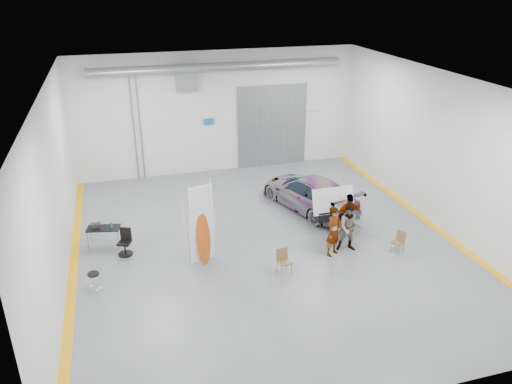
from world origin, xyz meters
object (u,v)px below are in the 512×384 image
object	(u,v)px
office_chair	(124,243)
work_table	(101,228)
person_b	(350,227)
person_c	(349,215)
folding_chair_near	(284,266)
shop_stool	(95,283)
person_a	(334,231)
surfboard_display	(201,232)
folding_chair_far	(397,246)
sedan_car	(309,193)

from	to	relation	value
office_chair	work_table	bearing A→B (deg)	155.83
person_b	person_c	world-z (taller)	person_b
folding_chair_near	office_chair	bearing A→B (deg)	142.47
person_c	shop_stool	distance (m)	9.38
shop_stool	folding_chair_near	bearing A→B (deg)	-5.37
person_a	folding_chair_near	world-z (taller)	person_a
person_b	surfboard_display	world-z (taller)	surfboard_display
office_chair	shop_stool	bearing A→B (deg)	-90.71
person_a	person_c	world-z (taller)	person_a
folding_chair_far	office_chair	size ratio (longest dim) A/B	0.82
sedan_car	folding_chair_near	xyz separation A→B (m)	(-2.71, -4.57, -0.44)
folding_chair_near	shop_stool	xyz separation A→B (m)	(-6.08, 0.57, 0.10)
shop_stool	work_table	size ratio (longest dim) A/B	0.58
surfboard_display	work_table	xyz separation A→B (m)	(-3.29, 2.25, -0.51)
shop_stool	sedan_car	bearing A→B (deg)	24.48
person_a	work_table	world-z (taller)	person_a
shop_stool	person_a	bearing A→B (deg)	1.02
office_chair	person_b	bearing A→B (deg)	9.46
sedan_car	folding_chair_far	size ratio (longest dim) A/B	6.19
office_chair	surfboard_display	bearing A→B (deg)	-5.62
sedan_car	person_a	world-z (taller)	person_a
person_c	work_table	world-z (taller)	person_c
surfboard_display	person_b	bearing A→B (deg)	-20.58
person_a	work_table	xyz separation A→B (m)	(-7.91, 2.93, -0.19)
person_a	folding_chair_near	distance (m)	2.30
folding_chair_far	sedan_car	bearing A→B (deg)	172.73
surfboard_display	folding_chair_near	distance (m)	3.05
person_a	person_c	distance (m)	1.56
person_c	surfboard_display	bearing A→B (deg)	6.82
sedan_car	office_chair	xyz separation A→B (m)	(-7.78, -1.76, -0.29)
person_c	surfboard_display	world-z (taller)	surfboard_display
person_b	surfboard_display	size ratio (longest dim) A/B	0.59
person_a	person_c	xyz separation A→B (m)	(1.12, 1.08, -0.05)
shop_stool	office_chair	xyz separation A→B (m)	(1.01, 2.24, 0.06)
person_c	folding_chair_near	xyz separation A→B (m)	(-3.21, -1.80, -0.61)
sedan_car	surfboard_display	bearing A→B (deg)	13.61
sedan_car	office_chair	size ratio (longest dim) A/B	5.06
surfboard_display	folding_chair_far	distance (m)	7.09
person_c	folding_chair_far	size ratio (longest dim) A/B	2.21
sedan_car	person_c	bearing A→B (deg)	82.53
person_b	work_table	distance (m)	9.04
person_b	surfboard_display	bearing A→B (deg)	-169.47
person_b	sedan_car	bearing A→B (deg)	107.48
surfboard_display	office_chair	distance (m)	3.02
sedan_car	shop_stool	world-z (taller)	sedan_car
surfboard_display	work_table	world-z (taller)	surfboard_display
shop_stool	work_table	distance (m)	3.10
person_c	shop_stool	xyz separation A→B (m)	(-9.29, -1.23, -0.51)
folding_chair_near	office_chair	world-z (taller)	office_chair
person_c	shop_stool	world-z (taller)	person_c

